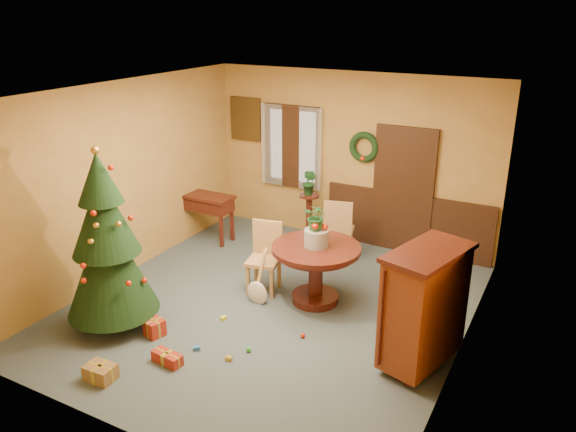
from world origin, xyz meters
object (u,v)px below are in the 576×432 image
Objects in this scene: chair_near at (265,254)px; writing_desk at (207,206)px; sideboard at (424,305)px; christmas_tree at (107,245)px; dining_table at (316,263)px.

chair_near is 1.09× the size of writing_desk.
chair_near is 2.12m from writing_desk.
sideboard is at bearing -23.47° from writing_desk.
chair_near is 2.22m from christmas_tree.
christmas_tree is at bearing -138.98° from dining_table.
sideboard reaches higher than dining_table.
writing_desk is (-2.62, 1.12, 0.03)m from dining_table.
christmas_tree reaches higher than writing_desk.
chair_near is 0.71× the size of sideboard.
sideboard is (4.30, -1.87, 0.15)m from writing_desk.
christmas_tree is at bearing -124.48° from chair_near.
writing_desk is at bearing 148.49° from chair_near.
dining_table is 2.84m from writing_desk.
dining_table is 0.81m from chair_near.
dining_table is 0.85× the size of sideboard.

